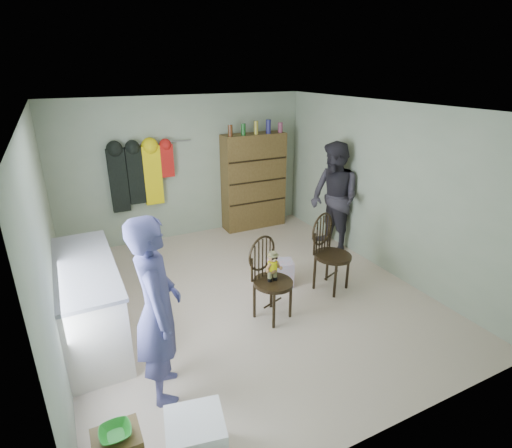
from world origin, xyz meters
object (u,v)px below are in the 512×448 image
chair_front (270,274)px  counter (90,301)px  dresser (254,181)px  chair_far (329,250)px

chair_front → counter: bearing=145.4°
dresser → chair_front: bearing=-112.6°
counter → chair_far: size_ratio=1.70×
counter → dresser: (3.20, 2.30, 0.44)m
chair_far → dresser: (0.12, 2.58, 0.32)m
chair_front → chair_far: (1.06, 0.25, -0.01)m
chair_front → chair_far: 1.09m
chair_front → chair_far: size_ratio=0.96×
chair_far → chair_front: bearing=172.3°
counter → dresser: dresser is taller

